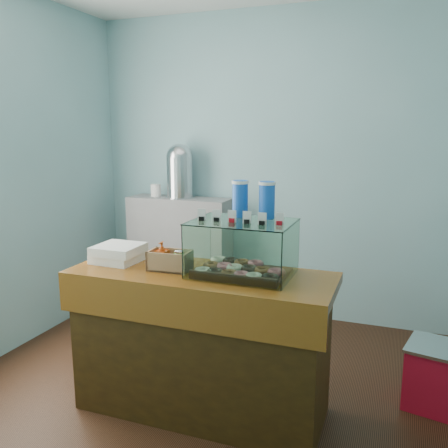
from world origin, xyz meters
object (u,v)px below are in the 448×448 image
at_px(coffee_urn, 180,170).
at_px(red_cooler, 445,378).
at_px(display_case, 243,246).
at_px(counter, 201,341).

distance_m(coffee_urn, red_cooler, 2.79).
distance_m(display_case, coffee_urn, 1.90).
relative_size(counter, coffee_urn, 3.12).
bearing_deg(coffee_urn, red_cooler, -23.91).
xyz_separation_m(counter, coffee_urn, (-0.89, 1.57, 0.91)).
xyz_separation_m(display_case, coffee_urn, (-1.13, 1.49, 0.30)).
distance_m(counter, display_case, 0.66).
bearing_deg(display_case, red_cooler, 21.66).
distance_m(counter, coffee_urn, 2.02).
bearing_deg(counter, red_cooler, 20.68).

